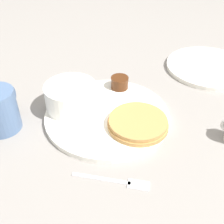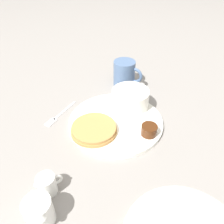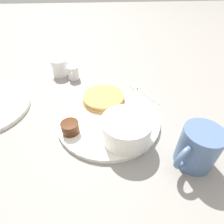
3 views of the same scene
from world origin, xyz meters
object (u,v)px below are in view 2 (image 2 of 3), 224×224
(coffee_mug, at_px, (125,73))
(creamer_pitcher_near, at_px, (47,184))
(bowl, at_px, (130,98))
(creamer_pitcher_far, at_px, (39,211))
(fork, at_px, (58,116))
(plate, at_px, (116,121))

(coffee_mug, xyz_separation_m, creamer_pitcher_near, (-0.29, 0.40, -0.02))
(bowl, distance_m, coffee_mug, 0.15)
(bowl, xyz_separation_m, creamer_pitcher_far, (-0.20, 0.36, -0.01))
(creamer_pitcher_far, distance_m, fork, 0.32)
(bowl, distance_m, creamer_pitcher_far, 0.41)
(bowl, bearing_deg, creamer_pitcher_far, 119.79)
(creamer_pitcher_near, bearing_deg, plate, -65.01)
(bowl, distance_m, creamer_pitcher_near, 0.36)
(plate, distance_m, coffee_mug, 0.23)
(creamer_pitcher_near, xyz_separation_m, fork, (0.24, -0.11, -0.02))
(creamer_pitcher_far, xyz_separation_m, fork, (0.29, -0.14, -0.03))
(plate, height_order, bowl, bowl)
(creamer_pitcher_near, bearing_deg, coffee_mug, -53.97)
(fork, bearing_deg, creamer_pitcher_far, 153.90)
(plate, bearing_deg, fork, 48.66)
(plate, xyz_separation_m, creamer_pitcher_near, (-0.12, 0.25, 0.02))
(plate, height_order, fork, plate)
(plate, relative_size, creamer_pitcher_far, 3.47)
(bowl, xyz_separation_m, coffee_mug, (0.14, -0.07, 0.00))
(plate, bearing_deg, bowl, -64.93)
(plate, relative_size, creamer_pitcher_near, 4.64)
(coffee_mug, xyz_separation_m, creamer_pitcher_far, (-0.34, 0.43, -0.01))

